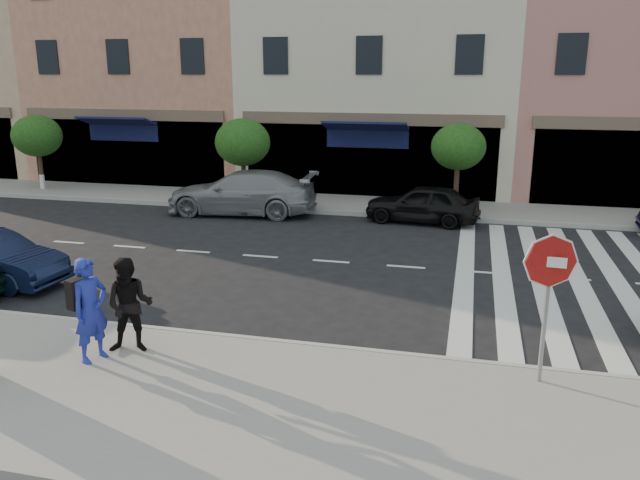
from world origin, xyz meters
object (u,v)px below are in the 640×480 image
Objects in this scene: stop_sign at (549,276)px; walker at (130,305)px; car_far_left at (242,192)px; photographer at (91,310)px; car_far_mid at (422,204)px.

stop_sign is 6.94m from walker.
car_far_left is at bearing 84.37° from walker.
walker reaches higher than car_far_left.
photographer reaches higher than car_far_mid.
stop_sign is 14.27m from car_far_left.
walker is 0.45× the size of car_far_mid.
car_far_mid is (-2.79, 11.10, -1.28)m from stop_sign.
stop_sign is 7.43m from photographer.
walker reaches higher than car_far_mid.
stop_sign is 1.35× the size of photographer.
car_far_left is (-1.83, 11.89, -0.28)m from photographer.
walker is 12.32m from car_far_mid.
photographer is 0.65m from walker.
photographer is 1.06× the size of walker.
walker is at bearing -170.71° from stop_sign.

